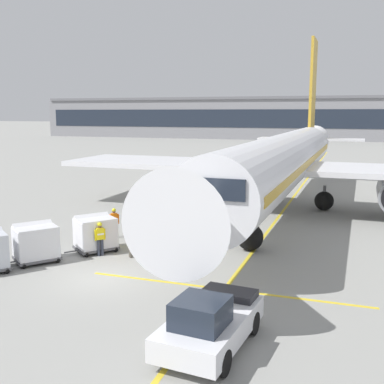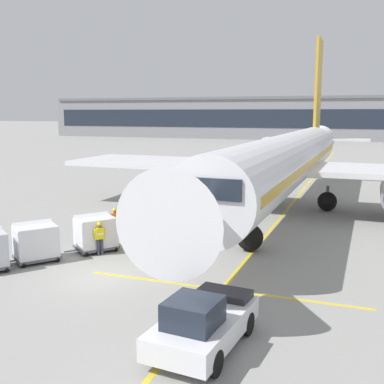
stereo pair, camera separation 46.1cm
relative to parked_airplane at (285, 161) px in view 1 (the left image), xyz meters
name	(u,v)px [view 1 (the left image)]	position (x,y,z in m)	size (l,w,h in m)	color
ground_plane	(102,278)	(-5.37, -17.38, -3.67)	(600.00, 600.00, 0.00)	gray
parked_airplane	(285,161)	(0.00, 0.00, 0.00)	(34.07, 44.09, 14.77)	white
belt_loader	(169,227)	(-4.81, -10.81, -2.83)	(4.36, 4.98, 2.82)	gold
baggage_cart_lead	(95,232)	(-7.77, -13.84, -2.67)	(2.49, 2.65, 1.91)	#515156
baggage_cart_second	(36,242)	(-9.56, -16.37, -2.67)	(2.49, 2.65, 1.91)	#515156
pushback_tug	(210,323)	(0.88, -21.76, -2.84)	(2.52, 4.58, 1.83)	silver
ground_crew_by_loader	(100,237)	(-7.11, -14.48, -2.67)	(0.44, 0.44, 1.74)	#333847
ground_crew_by_carts	(114,221)	(-8.11, -11.13, -2.67)	(0.50, 0.41, 1.74)	#514C42
ground_crew_marshaller	(130,238)	(-5.56, -14.21, -2.67)	(0.42, 0.47, 1.74)	#514C42
safety_cone_engine_keepout	(184,199)	(-7.99, 0.27, -3.35)	(0.57, 0.57, 0.65)	black
safety_cone_wingtip	(191,214)	(-5.51, -5.00, -3.31)	(0.65, 0.65, 0.73)	black
safety_cone_nose_mark	(198,203)	(-6.37, -1.08, -3.35)	(0.57, 0.57, 0.65)	black
apron_guidance_line_lead_in	(282,212)	(0.05, -0.80, -3.67)	(0.20, 110.00, 0.01)	yellow
apron_guidance_line_stop_bar	(223,289)	(-0.01, -16.89, -3.67)	(12.00, 0.20, 0.01)	yellow
terminal_building	(304,118)	(-8.49, 96.68, 1.90)	(149.96, 17.21, 11.24)	gray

